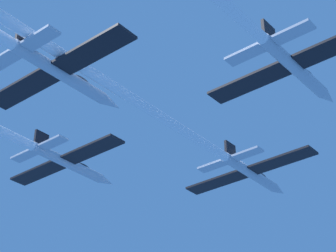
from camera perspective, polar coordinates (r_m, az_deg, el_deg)
name	(u,v)px	position (r m, az deg, el deg)	size (l,w,h in m)	color
jet_lead	(160,116)	(55.66, -0.72, 0.91)	(15.03, 50.22, 2.49)	#B2BAC6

